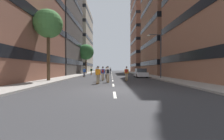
# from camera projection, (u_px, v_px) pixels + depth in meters

# --- Properties ---
(ground_plane) EXTENTS (150.83, 150.83, 0.00)m
(ground_plane) POSITION_uv_depth(u_px,v_px,m) (112.00, 75.00, 35.89)
(ground_plane) COLOR #333335
(sidewalk_left) EXTENTS (2.73, 69.13, 0.14)m
(sidewalk_left) POSITION_uv_depth(u_px,v_px,m) (83.00, 74.00, 38.98)
(sidewalk_left) COLOR #9E9991
(sidewalk_left) RESTS_ON ground_plane
(sidewalk_right) EXTENTS (2.73, 69.13, 0.14)m
(sidewalk_right) POSITION_uv_depth(u_px,v_px,m) (140.00, 74.00, 39.09)
(sidewalk_right) COLOR #9E9991
(sidewalk_right) RESTS_ON ground_plane
(lane_markings) EXTENTS (0.16, 57.20, 0.01)m
(lane_markings) POSITION_uv_depth(u_px,v_px,m) (112.00, 75.00, 36.25)
(lane_markings) COLOR silver
(lane_markings) RESTS_ON ground_plane
(building_left_mid) EXTENTS (13.54, 16.75, 34.81)m
(building_left_mid) POSITION_uv_depth(u_px,v_px,m) (49.00, 4.00, 37.26)
(building_left_mid) COLOR #4C4744
(building_left_mid) RESTS_ON ground_plane
(building_left_far) EXTENTS (13.54, 20.23, 25.20)m
(building_left_far) POSITION_uv_depth(u_px,v_px,m) (74.00, 41.00, 61.78)
(building_left_far) COLOR #B2A893
(building_left_far) RESTS_ON ground_plane
(building_right_mid) EXTENTS (13.54, 16.42, 32.64)m
(building_right_mid) POSITION_uv_depth(u_px,v_px,m) (174.00, 9.00, 37.50)
(building_right_mid) COLOR #9E6B51
(building_right_mid) RESTS_ON ground_plane
(building_right_far) EXTENTS (13.54, 16.13, 33.18)m
(building_right_far) POSITION_uv_depth(u_px,v_px,m) (149.00, 32.00, 61.97)
(building_right_far) COLOR brown
(building_right_far) RESTS_ON ground_plane
(parked_car_near) EXTENTS (1.82, 4.40, 1.52)m
(parked_car_near) POSITION_uv_depth(u_px,v_px,m) (140.00, 73.00, 26.01)
(parked_car_near) COLOR silver
(parked_car_near) RESTS_ON ground_plane
(street_tree_near) EXTENTS (3.26, 3.26, 8.18)m
(street_tree_near) POSITION_uv_depth(u_px,v_px,m) (48.00, 24.00, 17.40)
(street_tree_near) COLOR #4C3823
(street_tree_near) RESTS_ON sidewalk_left
(street_tree_mid) EXTENTS (4.49, 4.49, 8.41)m
(street_tree_mid) POSITION_uv_depth(u_px,v_px,m) (86.00, 52.00, 43.92)
(street_tree_mid) COLOR #4C3823
(street_tree_mid) RESTS_ON sidewalk_left
(streetlamp_right) EXTENTS (2.13, 0.30, 6.50)m
(streetlamp_right) POSITION_uv_depth(u_px,v_px,m) (158.00, 51.00, 22.35)
(streetlamp_right) COLOR #3F3F44
(streetlamp_right) RESTS_ON sidewalk_right
(skater_0) EXTENTS (0.55, 0.92, 1.78)m
(skater_0) POSITION_uv_depth(u_px,v_px,m) (98.00, 74.00, 15.07)
(skater_0) COLOR brown
(skater_0) RESTS_ON ground_plane
(skater_1) EXTENTS (0.53, 0.90, 1.78)m
(skater_1) POSITION_uv_depth(u_px,v_px,m) (103.00, 72.00, 19.19)
(skater_1) COLOR brown
(skater_1) RESTS_ON ground_plane
(skater_2) EXTENTS (0.54, 0.91, 1.78)m
(skater_2) POSITION_uv_depth(u_px,v_px,m) (97.00, 71.00, 33.92)
(skater_2) COLOR brown
(skater_2) RESTS_ON ground_plane
(skater_3) EXTENTS (0.57, 0.92, 1.78)m
(skater_3) POSITION_uv_depth(u_px,v_px,m) (126.00, 72.00, 19.03)
(skater_3) COLOR brown
(skater_3) RESTS_ON ground_plane
(skater_4) EXTENTS (0.54, 0.91, 1.78)m
(skater_4) POSITION_uv_depth(u_px,v_px,m) (110.00, 70.00, 41.72)
(skater_4) COLOR brown
(skater_4) RESTS_ON ground_plane
(skater_5) EXTENTS (0.55, 0.92, 1.78)m
(skater_5) POSITION_uv_depth(u_px,v_px,m) (98.00, 73.00, 17.63)
(skater_5) COLOR brown
(skater_5) RESTS_ON ground_plane
(skater_6) EXTENTS (0.53, 0.90, 1.78)m
(skater_6) POSITION_uv_depth(u_px,v_px,m) (107.00, 72.00, 22.27)
(skater_6) COLOR brown
(skater_6) RESTS_ON ground_plane
(skater_7) EXTENTS (0.55, 0.92, 1.78)m
(skater_7) POSITION_uv_depth(u_px,v_px,m) (97.00, 71.00, 29.28)
(skater_7) COLOR brown
(skater_7) RESTS_ON ground_plane
(skater_8) EXTENTS (0.56, 0.92, 1.78)m
(skater_8) POSITION_uv_depth(u_px,v_px,m) (84.00, 71.00, 27.39)
(skater_8) COLOR brown
(skater_8) RESTS_ON ground_plane
(skater_9) EXTENTS (0.55, 0.92, 1.78)m
(skater_9) POSITION_uv_depth(u_px,v_px,m) (108.00, 73.00, 16.45)
(skater_9) COLOR brown
(skater_9) RESTS_ON ground_plane
(skater_10) EXTENTS (0.56, 0.92, 1.78)m
(skater_10) POSITION_uv_depth(u_px,v_px,m) (91.00, 71.00, 35.69)
(skater_10) COLOR brown
(skater_10) RESTS_ON ground_plane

